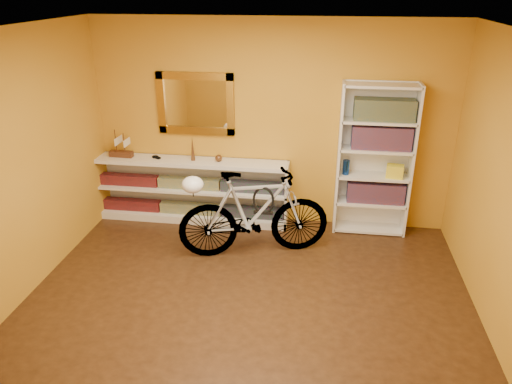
# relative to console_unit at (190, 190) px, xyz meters

# --- Properties ---
(floor) EXTENTS (4.50, 4.00, 0.01)m
(floor) POSITION_rel_console_unit_xyz_m (1.04, -1.81, -0.43)
(floor) COLOR black
(floor) RESTS_ON ground
(ceiling) EXTENTS (4.50, 4.00, 0.01)m
(ceiling) POSITION_rel_console_unit_xyz_m (1.04, -1.81, 2.18)
(ceiling) COLOR silver
(ceiling) RESTS_ON ground
(back_wall) EXTENTS (4.50, 0.01, 2.60)m
(back_wall) POSITION_rel_console_unit_xyz_m (1.04, 0.19, 0.88)
(back_wall) COLOR #BD801C
(back_wall) RESTS_ON ground
(left_wall) EXTENTS (0.01, 4.00, 2.60)m
(left_wall) POSITION_rel_console_unit_xyz_m (-1.21, -1.81, 0.88)
(left_wall) COLOR #BD801C
(left_wall) RESTS_ON ground
(gilt_mirror) EXTENTS (0.98, 0.06, 0.78)m
(gilt_mirror) POSITION_rel_console_unit_xyz_m (0.09, 0.15, 1.12)
(gilt_mirror) COLOR #956A1B
(gilt_mirror) RESTS_ON back_wall
(wall_socket) EXTENTS (0.09, 0.02, 0.09)m
(wall_socket) POSITION_rel_console_unit_xyz_m (1.94, 0.17, -0.17)
(wall_socket) COLOR silver
(wall_socket) RESTS_ON back_wall
(console_unit) EXTENTS (2.60, 0.35, 0.85)m
(console_unit) POSITION_rel_console_unit_xyz_m (0.00, 0.00, 0.00)
(console_unit) COLOR silver
(console_unit) RESTS_ON floor
(cd_row_lower) EXTENTS (2.50, 0.13, 0.14)m
(cd_row_lower) POSITION_rel_console_unit_xyz_m (0.00, -0.02, -0.26)
(cd_row_lower) COLOR black
(cd_row_lower) RESTS_ON console_unit
(cd_row_upper) EXTENTS (2.50, 0.13, 0.14)m
(cd_row_upper) POSITION_rel_console_unit_xyz_m (0.00, -0.02, 0.11)
(cd_row_upper) COLOR navy
(cd_row_upper) RESTS_ON console_unit
(model_ship) EXTENTS (0.31, 0.13, 0.36)m
(model_ship) POSITION_rel_console_unit_xyz_m (-0.90, 0.00, 0.61)
(model_ship) COLOR #3F2011
(model_ship) RESTS_ON console_unit
(toy_car) EXTENTS (0.00, 0.00, 0.00)m
(toy_car) POSITION_rel_console_unit_xyz_m (-0.42, 0.00, 0.43)
(toy_car) COLOR black
(toy_car) RESTS_ON console_unit
(bronze_ornament) EXTENTS (0.05, 0.05, 0.31)m
(bronze_ornament) POSITION_rel_console_unit_xyz_m (0.07, 0.00, 0.58)
(bronze_ornament) COLOR brown
(bronze_ornament) RESTS_ON console_unit
(decorative_orb) EXTENTS (0.09, 0.09, 0.09)m
(decorative_orb) POSITION_rel_console_unit_xyz_m (0.40, 0.00, 0.47)
(decorative_orb) COLOR brown
(decorative_orb) RESTS_ON console_unit
(bookcase) EXTENTS (0.90, 0.30, 1.90)m
(bookcase) POSITION_rel_console_unit_xyz_m (2.34, 0.03, 0.52)
(bookcase) COLOR silver
(bookcase) RESTS_ON floor
(book_row_a) EXTENTS (0.70, 0.22, 0.26)m
(book_row_a) POSITION_rel_console_unit_xyz_m (2.39, 0.03, 0.12)
(book_row_a) COLOR maroon
(book_row_a) RESTS_ON bookcase
(book_row_b) EXTENTS (0.70, 0.22, 0.28)m
(book_row_b) POSITION_rel_console_unit_xyz_m (2.39, 0.03, 0.83)
(book_row_b) COLOR maroon
(book_row_b) RESTS_ON bookcase
(book_row_c) EXTENTS (0.70, 0.22, 0.25)m
(book_row_c) POSITION_rel_console_unit_xyz_m (2.39, 0.03, 1.16)
(book_row_c) COLOR #184654
(book_row_c) RESTS_ON bookcase
(travel_mug) EXTENTS (0.08, 0.08, 0.18)m
(travel_mug) POSITION_rel_console_unit_xyz_m (2.01, 0.01, 0.43)
(travel_mug) COLOR navy
(travel_mug) RESTS_ON bookcase
(red_tin) EXTENTS (0.17, 0.17, 0.19)m
(red_tin) POSITION_rel_console_unit_xyz_m (2.14, 0.06, 1.13)
(red_tin) COLOR maroon
(red_tin) RESTS_ON bookcase
(yellow_bag) EXTENTS (0.22, 0.16, 0.16)m
(yellow_bag) POSITION_rel_console_unit_xyz_m (2.59, -0.01, 0.42)
(yellow_bag) COLOR yellow
(yellow_bag) RESTS_ON bookcase
(bicycle) EXTENTS (0.94, 1.84, 1.05)m
(bicycle) POSITION_rel_console_unit_xyz_m (0.97, -0.76, 0.10)
(bicycle) COLOR silver
(bicycle) RESTS_ON floor
(helmet) EXTENTS (0.24, 0.23, 0.18)m
(helmet) POSITION_rel_console_unit_xyz_m (0.32, -0.95, 0.50)
(helmet) COLOR white
(helmet) RESTS_ON bicycle
(u_lock) EXTENTS (0.25, 0.03, 0.25)m
(u_lock) POSITION_rel_console_unit_xyz_m (1.07, -0.73, 0.26)
(u_lock) COLOR black
(u_lock) RESTS_ON bicycle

